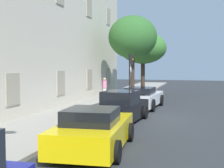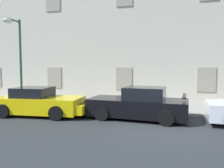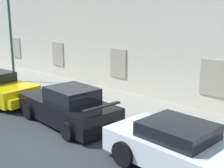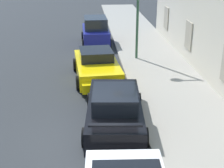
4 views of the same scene
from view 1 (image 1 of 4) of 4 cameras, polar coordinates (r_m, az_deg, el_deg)
The scene contains 10 objects.
ground_plane at distance 15.99m, azimuth 5.33°, elevation -6.37°, with size 80.00×80.00×0.00m, color #2B2D30.
sidewalk at distance 17.06m, azimuth -7.25°, elevation -5.52°, with size 60.00×3.70×0.14m, color gray.
building_facade at distance 18.87m, azimuth -17.90°, elevation 13.66°, with size 32.67×4.07×12.20m.
sportscar_red_lead at distance 10.55m, azimuth -3.07°, elevation -8.24°, with size 4.75×2.44×1.38m.
sportscar_yellow_flank at distance 14.95m, azimuth 0.93°, elevation -4.65°, with size 5.02×2.35×1.47m.
sportscar_white_middle at distance 20.35m, azimuth 5.47°, elevation -2.49°, with size 5.10×2.36×1.32m.
tree_near_kerb at distance 29.48m, azimuth 5.58°, elevation 6.43°, with size 4.29×4.29×5.57m.
tree_far_end at distance 25.99m, azimuth 3.72°, elevation 8.36°, with size 3.92×3.92×6.53m.
traffic_light at distance 23.74m, azimuth 3.36°, elevation 2.88°, with size 0.44×0.36×3.41m.
pedestrian_admiring at distance 24.57m, azimuth -1.32°, elevation -0.63°, with size 0.35×0.35×1.58m.
Camera 1 is at (-15.49, -2.85, 2.77)m, focal length 50.98 mm.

